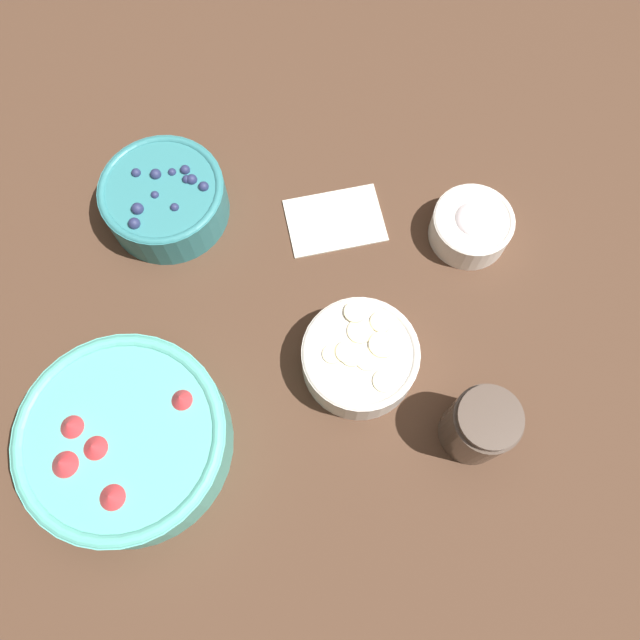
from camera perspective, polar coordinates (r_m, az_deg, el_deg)
name	(u,v)px	position (r m, az deg, el deg)	size (l,w,h in m)	color
ground_plane	(330,292)	(0.82, 0.88, 2.58)	(4.00, 4.00, 0.00)	#4C3323
bowl_strawberries	(124,440)	(0.76, -17.44, -10.38)	(0.24, 0.24, 0.09)	#56B7A8
bowl_blueberries	(164,198)	(0.87, -14.04, 10.81)	(0.16, 0.16, 0.07)	teal
bowl_bananas	(360,357)	(0.76, 3.67, -3.41)	(0.14, 0.14, 0.06)	silver
bowl_cream	(472,225)	(0.86, 13.69, 8.43)	(0.11, 0.11, 0.05)	white
jar_chocolate	(479,426)	(0.75, 14.32, -9.37)	(0.08, 0.08, 0.10)	#4C3D33
napkin	(335,220)	(0.86, 1.38, 9.13)	(0.14, 0.10, 0.01)	silver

